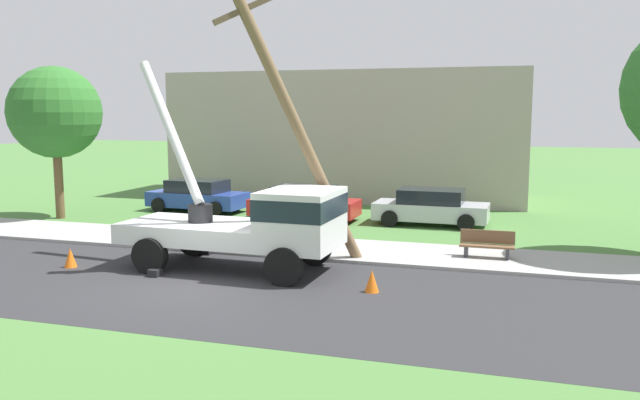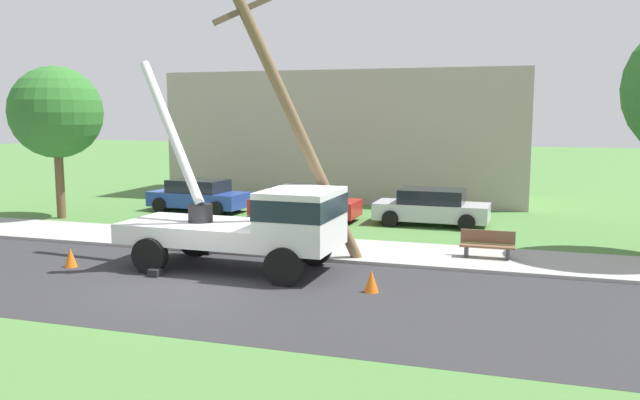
% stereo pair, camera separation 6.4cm
% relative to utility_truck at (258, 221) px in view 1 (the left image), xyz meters
% --- Properties ---
extents(ground_plane, '(120.00, 120.00, 0.00)m').
position_rel_utility_truck_xyz_m(ground_plane, '(-1.04, 10.03, -1.41)').
color(ground_plane, '#477538').
extents(road_asphalt, '(80.00, 7.15, 0.01)m').
position_rel_utility_truck_xyz_m(road_asphalt, '(-1.04, -1.97, -1.40)').
color(road_asphalt, '#2B2B2D').
rests_on(road_asphalt, ground).
extents(sidewalk_strip, '(80.00, 3.18, 0.10)m').
position_rel_utility_truck_xyz_m(sidewalk_strip, '(-1.04, 3.19, -1.36)').
color(sidewalk_strip, '#9E9E99').
rests_on(sidewalk_strip, ground).
extents(utility_truck, '(6.76, 3.21, 5.98)m').
position_rel_utility_truck_xyz_m(utility_truck, '(0.00, 0.00, 0.00)').
color(utility_truck, silver).
rests_on(utility_truck, ground).
extents(leaning_utility_pole, '(3.65, 2.85, 8.26)m').
position_rel_utility_truck_xyz_m(leaning_utility_pole, '(0.74, 0.94, 2.80)').
color(leaning_utility_pole, brown).
rests_on(leaning_utility_pole, ground).
extents(traffic_cone_ahead, '(0.36, 0.36, 0.56)m').
position_rel_utility_truck_xyz_m(traffic_cone_ahead, '(3.52, -1.15, -1.13)').
color(traffic_cone_ahead, orange).
rests_on(traffic_cone_ahead, ground).
extents(traffic_cone_behind, '(0.36, 0.36, 0.56)m').
position_rel_utility_truck_xyz_m(traffic_cone_behind, '(-5.31, -1.21, -1.13)').
color(traffic_cone_behind, orange).
rests_on(traffic_cone_behind, ground).
extents(parked_sedan_blue, '(4.54, 2.26, 1.42)m').
position_rel_utility_truck_xyz_m(parked_sedan_blue, '(-6.85, 9.36, -0.70)').
color(parked_sedan_blue, '#263F99').
rests_on(parked_sedan_blue, ground).
extents(parked_sedan_red, '(4.41, 2.04, 1.42)m').
position_rel_utility_truck_xyz_m(parked_sedan_red, '(-1.52, 8.48, -0.70)').
color(parked_sedan_red, '#B21E1E').
rests_on(parked_sedan_red, ground).
extents(parked_sedan_silver, '(4.43, 2.06, 1.42)m').
position_rel_utility_truck_xyz_m(parked_sedan_silver, '(3.58, 8.92, -0.70)').
color(parked_sedan_silver, '#B7B7BF').
rests_on(parked_sedan_silver, ground).
extents(park_bench, '(1.60, 0.45, 0.90)m').
position_rel_utility_truck_xyz_m(park_bench, '(6.04, 3.26, -0.95)').
color(park_bench, brown).
rests_on(park_bench, ground).
extents(roadside_tree_near, '(3.76, 3.76, 6.28)m').
position_rel_utility_truck_xyz_m(roadside_tree_near, '(-11.44, 5.93, 2.97)').
color(roadside_tree_near, brown).
rests_on(roadside_tree_near, ground).
extents(lowrise_building_backdrop, '(18.00, 6.00, 6.40)m').
position_rel_utility_truck_xyz_m(lowrise_building_backdrop, '(-1.76, 16.53, 1.79)').
color(lowrise_building_backdrop, '#A5998C').
rests_on(lowrise_building_backdrop, ground).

